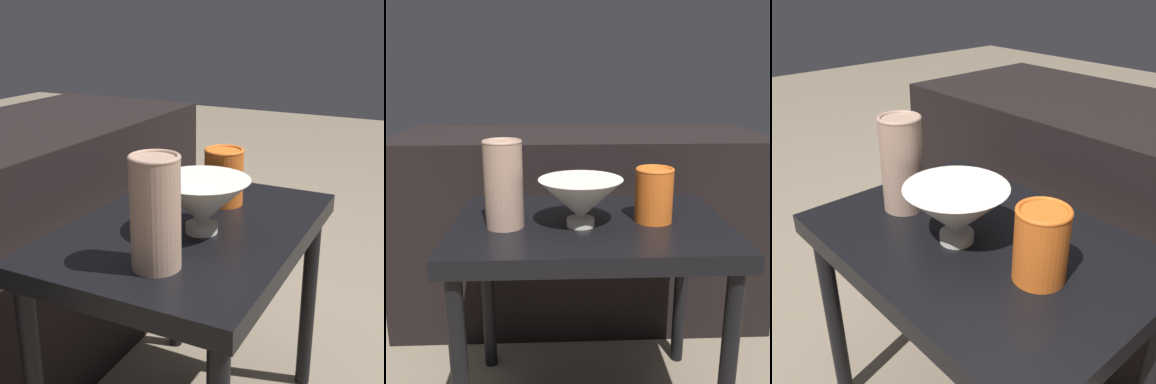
{
  "view_description": "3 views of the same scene",
  "coord_description": "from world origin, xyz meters",
  "views": [
    {
      "loc": [
        -0.89,
        -0.45,
        0.92
      ],
      "look_at": [
        -0.06,
        -0.03,
        0.6
      ],
      "focal_mm": 50.0,
      "sensor_mm": 36.0,
      "label": 1
    },
    {
      "loc": [
        -0.07,
        -0.98,
        0.84
      ],
      "look_at": [
        -0.03,
        -0.06,
        0.59
      ],
      "focal_mm": 42.0,
      "sensor_mm": 36.0,
      "label": 2
    },
    {
      "loc": [
        0.5,
        -0.48,
        0.95
      ],
      "look_at": [
        -0.02,
        -0.03,
        0.61
      ],
      "focal_mm": 42.0,
      "sensor_mm": 36.0,
      "label": 3
    }
  ],
  "objects": [
    {
      "name": "table",
      "position": [
        0.0,
        0.0,
        0.44
      ],
      "size": [
        0.63,
        0.44,
        0.51
      ],
      "color": "black",
      "rests_on": "ground_plane"
    },
    {
      "name": "couch_backdrop",
      "position": [
        0.0,
        0.54,
        0.32
      ],
      "size": [
        1.23,
        0.5,
        0.64
      ],
      "color": "black",
      "rests_on": "ground_plane"
    },
    {
      "name": "bowl",
      "position": [
        -0.02,
        -0.04,
        0.57
      ],
      "size": [
        0.19,
        0.19,
        0.11
      ],
      "color": "silver",
      "rests_on": "table"
    },
    {
      "name": "vase_textured_left",
      "position": [
        -0.19,
        -0.03,
        0.61
      ],
      "size": [
        0.09,
        0.09,
        0.19
      ],
      "color": "tan",
      "rests_on": "table"
    },
    {
      "name": "vase_colorful_right",
      "position": [
        0.14,
        -0.01,
        0.57
      ],
      "size": [
        0.09,
        0.09,
        0.13
      ],
      "color": "orange",
      "rests_on": "table"
    }
  ]
}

